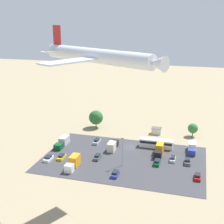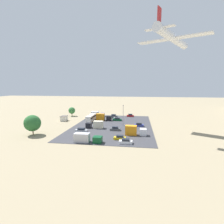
# 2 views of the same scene
# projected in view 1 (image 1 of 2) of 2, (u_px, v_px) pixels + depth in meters

# --- Properties ---
(ground_plane) EXTENTS (400.00, 400.00, 0.00)m
(ground_plane) POSITION_uv_depth(u_px,v_px,m) (130.00, 147.00, 113.26)
(ground_plane) COLOR gray
(parking_lot_surface) EXTENTS (53.08, 34.45, 0.08)m
(parking_lot_surface) POSITION_uv_depth(u_px,v_px,m) (123.00, 159.00, 103.63)
(parking_lot_surface) COLOR #38383D
(parking_lot_surface) RESTS_ON ground
(shed_building) EXTENTS (4.04, 2.97, 2.56)m
(shed_building) POSITION_uv_depth(u_px,v_px,m) (157.00, 131.00, 125.75)
(shed_building) COLOR silver
(shed_building) RESTS_ON ground
(bus) EXTENTS (11.96, 2.62, 3.06)m
(bus) POSITION_uv_depth(u_px,v_px,m) (156.00, 143.00, 112.29)
(bus) COLOR silver
(bus) RESTS_ON ground
(parked_car_0) EXTENTS (1.72, 4.11, 1.49)m
(parked_car_0) POSITION_uv_depth(u_px,v_px,m) (62.00, 157.00, 103.73)
(parked_car_0) COLOR gold
(parked_car_0) RESTS_ON ground
(parked_car_1) EXTENTS (1.77, 4.12, 1.60)m
(parked_car_1) POSITION_uv_depth(u_px,v_px,m) (97.00, 157.00, 103.58)
(parked_car_1) COLOR #4C5156
(parked_car_1) RESTS_ON ground
(parked_car_2) EXTENTS (1.92, 4.40, 1.66)m
(parked_car_2) POSITION_uv_depth(u_px,v_px,m) (188.00, 161.00, 100.36)
(parked_car_2) COLOR #4C5156
(parked_car_2) RESTS_ON ground
(parked_car_3) EXTENTS (1.73, 4.30, 1.48)m
(parked_car_3) POSITION_uv_depth(u_px,v_px,m) (173.00, 159.00, 102.29)
(parked_car_3) COLOR #ADB2B7
(parked_car_3) RESTS_ON ground
(parked_car_4) EXTENTS (1.86, 4.19, 1.52)m
(parked_car_4) POSITION_uv_depth(u_px,v_px,m) (115.00, 174.00, 92.59)
(parked_car_4) COLOR navy
(parked_car_4) RESTS_ON ground
(parked_car_5) EXTENTS (1.99, 4.17, 1.54)m
(parked_car_5) POSITION_uv_depth(u_px,v_px,m) (48.00, 158.00, 102.62)
(parked_car_5) COLOR silver
(parked_car_5) RESTS_ON ground
(parked_car_6) EXTENTS (1.81, 4.69, 1.65)m
(parked_car_6) POSITION_uv_depth(u_px,v_px,m) (97.00, 141.00, 116.48)
(parked_car_6) COLOR #ADB2B7
(parked_car_6) RESTS_ON ground
(parked_car_7) EXTENTS (1.80, 4.50, 1.57)m
(parked_car_7) POSITION_uv_depth(u_px,v_px,m) (157.00, 162.00, 99.87)
(parked_car_7) COLOR #0C4723
(parked_car_7) RESTS_ON ground
(parked_car_8) EXTENTS (1.78, 4.05, 1.56)m
(parked_car_8) POSITION_uv_depth(u_px,v_px,m) (198.00, 177.00, 90.91)
(parked_car_8) COLOR maroon
(parked_car_8) RESTS_ON ground
(parked_truck_0) EXTENTS (2.57, 8.96, 2.88)m
(parked_truck_0) POSITION_uv_depth(u_px,v_px,m) (63.00, 142.00, 114.19)
(parked_truck_0) COLOR #0C4723
(parked_truck_0) RESTS_ON ground
(parked_truck_1) EXTENTS (2.47, 7.68, 3.48)m
(parked_truck_1) POSITION_uv_depth(u_px,v_px,m) (73.00, 163.00, 97.51)
(parked_truck_1) COLOR silver
(parked_truck_1) RESTS_ON ground
(parked_truck_2) EXTENTS (2.43, 7.32, 3.07)m
(parked_truck_2) POSITION_uv_depth(u_px,v_px,m) (113.00, 146.00, 110.72)
(parked_truck_2) COLOR black
(parked_truck_2) RESTS_ON ground
(parked_truck_3) EXTENTS (2.35, 7.74, 3.48)m
(parked_truck_3) POSITION_uv_depth(u_px,v_px,m) (159.00, 150.00, 106.61)
(parked_truck_3) COLOR black
(parked_truck_3) RESTS_ON ground
(parked_truck_4) EXTENTS (2.54, 7.56, 2.91)m
(parked_truck_4) POSITION_uv_depth(u_px,v_px,m) (192.00, 148.00, 109.02)
(parked_truck_4) COLOR navy
(parked_truck_4) RESTS_ON ground
(tree_near_shed) EXTENTS (3.95, 3.95, 5.27)m
(tree_near_shed) POSITION_uv_depth(u_px,v_px,m) (193.00, 128.00, 122.60)
(tree_near_shed) COLOR brown
(tree_near_shed) RESTS_ON ground
(tree_apron_mid) EXTENTS (6.03, 6.03, 7.41)m
(tree_apron_mid) POSITION_uv_depth(u_px,v_px,m) (96.00, 117.00, 132.20)
(tree_apron_mid) COLOR brown
(tree_apron_mid) RESTS_ON ground
(light_pole_lot_centre) EXTENTS (0.90, 0.28, 9.35)m
(light_pole_lot_centre) POSITION_uv_depth(u_px,v_px,m) (122.00, 151.00, 97.68)
(light_pole_lot_centre) COLOR gray
(light_pole_lot_centre) RESTS_ON ground
(airplane) EXTENTS (32.85, 27.73, 8.16)m
(airplane) POSITION_uv_depth(u_px,v_px,m) (99.00, 56.00, 70.31)
(airplane) COLOR silver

